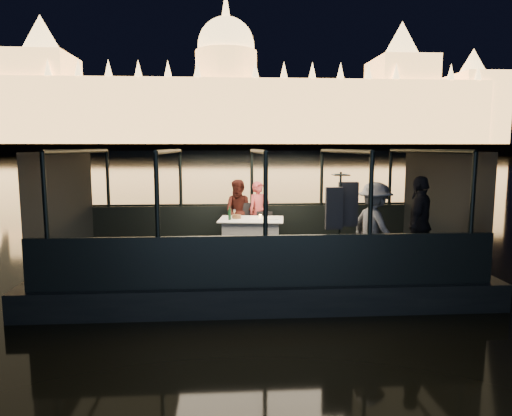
{
  "coord_description": "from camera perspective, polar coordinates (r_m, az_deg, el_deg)",
  "views": [
    {
      "loc": [
        -0.67,
        -9.57,
        2.88
      ],
      "look_at": [
        0.0,
        0.4,
        1.55
      ],
      "focal_mm": 32.0,
      "sensor_mm": 36.0,
      "label": 1
    }
  ],
  "objects": [
    {
      "name": "person_man_maroon",
      "position": [
        11.25,
        -2.07,
        -0.75
      ],
      "size": [
        0.89,
        0.77,
        1.6
      ],
      "primitive_type": "imported",
      "rotation": [
        0.0,
        0.0,
        -0.25
      ],
      "color": "#3A1510",
      "rests_on": "boat_deck"
    },
    {
      "name": "wine_glass_white",
      "position": [
        10.37,
        -2.71,
        -0.85
      ],
      "size": [
        0.09,
        0.09,
        0.21
      ],
      "primitive_type": null,
      "rotation": [
        0.0,
        0.0,
        -0.27
      ],
      "color": "white",
      "rests_on": "dining_table_central"
    },
    {
      "name": "wine_bottle",
      "position": [
        10.24,
        -3.32,
        -0.65
      ],
      "size": [
        0.08,
        0.08,
        0.31
      ],
      "primitive_type": "cylinder",
      "rotation": [
        0.0,
        0.0,
        0.34
      ],
      "color": "#13351C",
      "rests_on": "dining_table_central"
    },
    {
      "name": "end_wall_fore",
      "position": [
        10.2,
        -22.86,
        0.06
      ],
      "size": [
        0.02,
        4.0,
        2.3
      ],
      "primitive_type": null,
      "color": "black",
      "rests_on": "boat_deck"
    },
    {
      "name": "chair_port_left",
      "position": [
        11.14,
        -1.54,
        -2.39
      ],
      "size": [
        0.51,
        0.51,
        1.0
      ],
      "primitive_type": "cube",
      "rotation": [
        0.0,
        0.0,
        0.09
      ],
      "color": "black",
      "rests_on": "boat_deck"
    },
    {
      "name": "end_wall_aft",
      "position": [
        10.71,
        22.02,
        0.44
      ],
      "size": [
        0.02,
        4.0,
        2.3
      ],
      "primitive_type": null,
      "color": "black",
      "rests_on": "boat_deck"
    },
    {
      "name": "wine_glass_red",
      "position": [
        10.66,
        1.21,
        -0.61
      ],
      "size": [
        0.08,
        0.08,
        0.18
      ],
      "primitive_type": null,
      "rotation": [
        0.0,
        0.0,
        0.41
      ],
      "color": "white",
      "rests_on": "dining_table_central"
    },
    {
      "name": "boat_deck",
      "position": [
        9.89,
        0.16,
        -6.47
      ],
      "size": [
        8.0,
        4.0,
        0.04
      ],
      "primitive_type": "cube",
      "color": "black",
      "rests_on": "boat_hull"
    },
    {
      "name": "amber_candle",
      "position": [
        10.54,
        0.53,
        -1.01
      ],
      "size": [
        0.06,
        0.06,
        0.07
      ],
      "primitive_type": "cylinder",
      "rotation": [
        0.0,
        0.0,
        0.19
      ],
      "color": "#FFA23F",
      "rests_on": "dining_table_central"
    },
    {
      "name": "canopy_ribs",
      "position": [
        9.67,
        0.16,
        0.27
      ],
      "size": [
        8.0,
        4.0,
        2.3
      ],
      "primitive_type": null,
      "color": "black",
      "rests_on": "boat_deck"
    },
    {
      "name": "parliament_building",
      "position": [
        186.41,
        -3.73,
        15.63
      ],
      "size": [
        220.0,
        32.0,
        60.0
      ],
      "primitive_type": null,
      "color": "#F2D18C",
      "rests_on": "embankment"
    },
    {
      "name": "bread_basket",
      "position": [
        10.46,
        -2.45,
        -1.09
      ],
      "size": [
        0.26,
        0.26,
        0.08
      ],
      "primitive_type": "cylinder",
      "rotation": [
        0.0,
        0.0,
        -0.28
      ],
      "color": "brown",
      "rests_on": "dining_table_central"
    },
    {
      "name": "passenger_dark",
      "position": [
        9.23,
        19.73,
        -2.4
      ],
      "size": [
        1.01,
        1.16,
        1.86
      ],
      "primitive_type": "imported",
      "rotation": [
        0.0,
        0.0,
        4.09
      ],
      "color": "black",
      "rests_on": "boat_deck"
    },
    {
      "name": "person_woman_coral",
      "position": [
        11.32,
        0.36,
        -0.69
      ],
      "size": [
        0.66,
        0.56,
        1.54
      ],
      "primitive_type": "imported",
      "rotation": [
        0.0,
        0.0,
        0.41
      ],
      "color": "#CC4A4B",
      "rests_on": "boat_deck"
    },
    {
      "name": "cabin_roof_glass",
      "position": [
        9.59,
        0.16,
        7.11
      ],
      "size": [
        8.0,
        4.0,
        0.02
      ],
      "primitive_type": null,
      "color": "#99B2B2",
      "rests_on": "boat_deck"
    },
    {
      "name": "plate_near",
      "position": [
        10.31,
        2.2,
        -1.39
      ],
      "size": [
        0.28,
        0.28,
        0.01
      ],
      "primitive_type": "cylinder",
      "rotation": [
        0.0,
        0.0,
        0.37
      ],
      "color": "white",
      "rests_on": "dining_table_central"
    },
    {
      "name": "coat_stand",
      "position": [
        8.46,
        10.39,
        -2.62
      ],
      "size": [
        0.56,
        0.46,
        1.95
      ],
      "primitive_type": null,
      "rotation": [
        0.0,
        0.0,
        0.05
      ],
      "color": "black",
      "rests_on": "boat_deck"
    },
    {
      "name": "embankment",
      "position": [
        219.57,
        -3.69,
        7.09
      ],
      "size": [
        400.0,
        140.0,
        6.0
      ],
      "primitive_type": "cube",
      "color": "#423D33",
      "rests_on": "ground"
    },
    {
      "name": "plate_far",
      "position": [
        10.69,
        -1.97,
        -1.06
      ],
      "size": [
        0.35,
        0.35,
        0.02
      ],
      "primitive_type": "cylinder",
      "rotation": [
        0.0,
        0.0,
        0.43
      ],
      "color": "silver",
      "rests_on": "dining_table_central"
    },
    {
      "name": "cabin_glass_port",
      "position": [
        11.61,
        -0.53,
        3.73
      ],
      "size": [
        8.0,
        0.02,
        1.4
      ],
      "primitive_type": null,
      "color": "#99B2B2",
      "rests_on": "gunwale_port"
    },
    {
      "name": "chair_port_right",
      "position": [
        10.97,
        1.16,
        -2.55
      ],
      "size": [
        0.44,
        0.44,
        0.82
      ],
      "primitive_type": "cube",
      "rotation": [
        0.0,
        0.0,
        -0.15
      ],
      "color": "black",
      "rests_on": "boat_deck"
    },
    {
      "name": "river_water",
      "position": [
        89.61,
        -3.42,
        5.74
      ],
      "size": [
        500.0,
        500.0,
        0.0
      ],
      "primitive_type": "plane",
      "color": "black",
      "rests_on": "ground"
    },
    {
      "name": "cabin_glass_starboard",
      "position": [
        7.64,
        1.2,
        1.72
      ],
      "size": [
        8.0,
        0.02,
        1.4
      ],
      "primitive_type": null,
      "color": "#99B2B2",
      "rests_on": "gunwale_starboard"
    },
    {
      "name": "gunwale_port",
      "position": [
        11.75,
        -0.52,
        -1.87
      ],
      "size": [
        8.0,
        0.08,
        0.9
      ],
      "primitive_type": "cube",
      "color": "black",
      "rests_on": "boat_deck"
    },
    {
      "name": "boat_hull",
      "position": [
        10.01,
        0.15,
        -9.13
      ],
      "size": [
        8.6,
        4.4,
        1.0
      ],
      "primitive_type": "cube",
      "color": "black",
      "rests_on": "river_water"
    },
    {
      "name": "dining_table_central",
      "position": [
        10.44,
        -0.59,
        -3.43
      ],
      "size": [
        1.57,
        1.22,
        0.77
      ],
      "primitive_type": "cube",
      "rotation": [
        0.0,
        0.0,
        -0.13
      ],
      "color": "white",
      "rests_on": "boat_deck"
    },
    {
      "name": "passenger_stripe",
      "position": [
        8.99,
        14.58,
        -2.46
      ],
      "size": [
        1.0,
        1.28,
        1.74
      ],
      "primitive_type": "imported",
      "rotation": [
        0.0,
        0.0,
        1.95
      ],
      "color": "silver",
      "rests_on": "boat_deck"
    },
    {
      "name": "gunwale_starboard",
      "position": [
        7.84,
        1.18,
        -6.68
      ],
      "size": [
        8.0,
        0.08,
        0.9
      ],
      "primitive_type": "cube",
      "color": "black",
      "rests_on": "boat_deck"
    }
  ]
}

